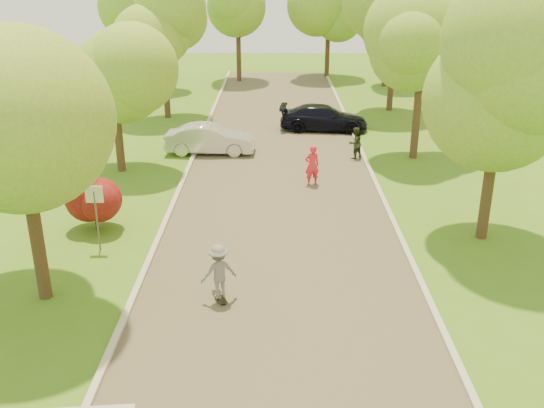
{
  "coord_description": "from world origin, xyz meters",
  "views": [
    {
      "loc": [
        -0.14,
        -13.59,
        8.6
      ],
      "look_at": [
        -0.25,
        4.72,
        1.3
      ],
      "focal_mm": 40.0,
      "sensor_mm": 36.0,
      "label": 1
    }
  ],
  "objects_px": {
    "longboard": "(220,297)",
    "person_striped": "(312,165)",
    "dark_sedan": "(324,118)",
    "skateboarder": "(219,271)",
    "street_sign": "(95,204)",
    "person_olive": "(355,143)",
    "silver_sedan": "(210,139)"
  },
  "relations": [
    {
      "from": "dark_sedan",
      "to": "person_olive",
      "type": "relative_size",
      "value": 3.17
    },
    {
      "from": "dark_sedan",
      "to": "skateboarder",
      "type": "bearing_deg",
      "value": 172.63
    },
    {
      "from": "dark_sedan",
      "to": "longboard",
      "type": "relative_size",
      "value": 5.85
    },
    {
      "from": "street_sign",
      "to": "longboard",
      "type": "relative_size",
      "value": 2.66
    },
    {
      "from": "dark_sedan",
      "to": "person_olive",
      "type": "distance_m",
      "value": 5.34
    },
    {
      "from": "skateboarder",
      "to": "person_olive",
      "type": "relative_size",
      "value": 1.03
    },
    {
      "from": "skateboarder",
      "to": "longboard",
      "type": "bearing_deg",
      "value": 157.93
    },
    {
      "from": "silver_sedan",
      "to": "skateboarder",
      "type": "bearing_deg",
      "value": -171.32
    },
    {
      "from": "dark_sedan",
      "to": "skateboarder",
      "type": "relative_size",
      "value": 3.09
    },
    {
      "from": "street_sign",
      "to": "person_striped",
      "type": "relative_size",
      "value": 1.27
    },
    {
      "from": "silver_sedan",
      "to": "dark_sedan",
      "type": "bearing_deg",
      "value": -50.86
    },
    {
      "from": "person_olive",
      "to": "silver_sedan",
      "type": "bearing_deg",
      "value": -41.24
    },
    {
      "from": "silver_sedan",
      "to": "person_olive",
      "type": "xyz_separation_m",
      "value": [
        6.89,
        -0.82,
        0.05
      ]
    },
    {
      "from": "person_olive",
      "to": "street_sign",
      "type": "bearing_deg",
      "value": 11.9
    },
    {
      "from": "longboard",
      "to": "person_olive",
      "type": "relative_size",
      "value": 0.54
    },
    {
      "from": "person_striped",
      "to": "person_olive",
      "type": "distance_m",
      "value": 4.29
    },
    {
      "from": "longboard",
      "to": "person_olive",
      "type": "bearing_deg",
      "value": -134.14
    },
    {
      "from": "dark_sedan",
      "to": "skateboarder",
      "type": "height_order",
      "value": "skateboarder"
    },
    {
      "from": "street_sign",
      "to": "silver_sedan",
      "type": "relative_size",
      "value": 0.51
    },
    {
      "from": "silver_sedan",
      "to": "longboard",
      "type": "relative_size",
      "value": 5.23
    },
    {
      "from": "dark_sedan",
      "to": "longboard",
      "type": "bearing_deg",
      "value": 172.63
    },
    {
      "from": "dark_sedan",
      "to": "person_striped",
      "type": "xyz_separation_m",
      "value": [
        -1.14,
        -8.9,
        0.16
      ]
    },
    {
      "from": "person_striped",
      "to": "street_sign",
      "type": "bearing_deg",
      "value": 22.92
    },
    {
      "from": "longboard",
      "to": "person_striped",
      "type": "height_order",
      "value": "person_striped"
    },
    {
      "from": "silver_sedan",
      "to": "longboard",
      "type": "xyz_separation_m",
      "value": [
        1.63,
        -13.78,
        -0.62
      ]
    },
    {
      "from": "longboard",
      "to": "skateboarder",
      "type": "distance_m",
      "value": 0.79
    },
    {
      "from": "dark_sedan",
      "to": "person_olive",
      "type": "xyz_separation_m",
      "value": [
        1.09,
        -5.23,
        0.06
      ]
    },
    {
      "from": "longboard",
      "to": "person_olive",
      "type": "xyz_separation_m",
      "value": [
        5.25,
        12.96,
        0.67
      ]
    },
    {
      "from": "street_sign",
      "to": "person_olive",
      "type": "xyz_separation_m",
      "value": [
        9.39,
        9.83,
        -0.81
      ]
    },
    {
      "from": "silver_sedan",
      "to": "person_olive",
      "type": "distance_m",
      "value": 6.94
    },
    {
      "from": "person_olive",
      "to": "person_striped",
      "type": "bearing_deg",
      "value": 24.36
    },
    {
      "from": "street_sign",
      "to": "longboard",
      "type": "xyz_separation_m",
      "value": [
        4.13,
        -3.13,
        -1.48
      ]
    }
  ]
}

